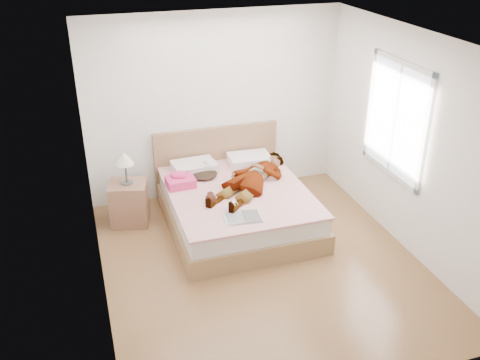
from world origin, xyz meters
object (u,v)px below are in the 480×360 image
Objects in this scene: bed at (236,203)px; magazine at (243,217)px; woman at (252,175)px; plush_toy at (211,198)px; nightstand at (129,200)px; phone at (207,163)px; coffee_mug at (232,205)px; towel at (180,180)px.

magazine is at bearing -100.97° from bed.
woman is 7.70× the size of plush_toy.
bed is (-0.24, -0.04, -0.35)m from woman.
bed is at bearing -16.43° from nightstand.
phone is at bearing -173.08° from woman.
woman is 14.12× the size of coffee_mug.
nightstand reaches higher than coffee_mug.
coffee_mug is at bearing -45.78° from plush_toy.
bed is 2.04× the size of nightstand.
coffee_mug is at bearing -58.40° from towel.
nightstand reaches higher than towel.
bed is at bearing -125.99° from woman.
plush_toy is (-0.15, -0.73, -0.13)m from phone.
bed is 5.49× the size of towel.
coffee_mug is at bearing -111.36° from bed.
nightstand is (-1.08, -0.04, -0.36)m from phone.
towel reaches higher than plush_toy.
phone is 0.44× the size of plush_toy.
plush_toy reaches higher than magazine.
plush_toy is (0.26, -0.55, -0.02)m from towel.
bed is at bearing -103.37° from phone.
towel is 0.91m from coffee_mug.
phone is 0.46m from towel.
phone is 0.26× the size of towel.
plush_toy is 0.22× the size of nightstand.
coffee_mug reaches higher than magazine.
bed is 0.59m from plush_toy.
plush_toy is at bearing -146.16° from phone.
magazine is at bearing -79.79° from coffee_mug.
towel is 1.17m from magazine.
nightstand is at bearing -147.28° from woman.
coffee_mug is at bearing -83.05° from woman.
woman reaches higher than plush_toy.
bed is 17.25× the size of coffee_mug.
woman reaches higher than phone.
phone is 0.76m from plush_toy.
woman is at bearing 8.43° from bed.
magazine is 3.90× the size of coffee_mug.
bed is (0.26, -0.44, -0.42)m from phone.
towel is 1.71× the size of plush_toy.
woman is at bearing 64.57° from magazine.
nightstand is (-1.34, 0.40, 0.06)m from bed.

